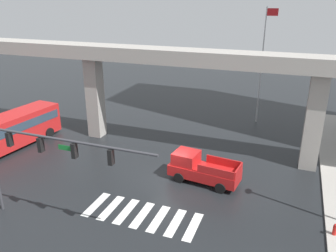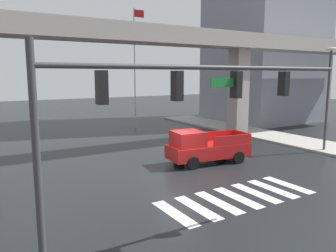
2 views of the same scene
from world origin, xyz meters
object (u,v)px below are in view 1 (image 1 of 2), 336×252
traffic_signal_mast (40,151)px  fire_hydrant (335,230)px  city_bus (5,131)px  flagpole (263,59)px  pickup_truck (200,169)px

traffic_signal_mast → fire_hydrant: traffic_signal_mast is taller
city_bus → flagpole: flagpole is taller
pickup_truck → fire_hydrant: size_ratio=6.22×
traffic_signal_mast → flagpole: flagpole is taller
city_bus → flagpole: (19.78, 15.25, 5.02)m
flagpole → traffic_signal_mast: bearing=-112.9°
city_bus → traffic_signal_mast: size_ratio=1.01×
traffic_signal_mast → fire_hydrant: size_ratio=12.81×
pickup_truck → traffic_signal_mast: size_ratio=0.49×
traffic_signal_mast → pickup_truck: bearing=47.8°
pickup_truck → traffic_signal_mast: traffic_signal_mast is taller
fire_hydrant → city_bus: bearing=174.1°
pickup_truck → flagpole: (2.33, 14.56, 5.76)m
pickup_truck → fire_hydrant: bearing=-21.2°
pickup_truck → fire_hydrant: pickup_truck is taller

